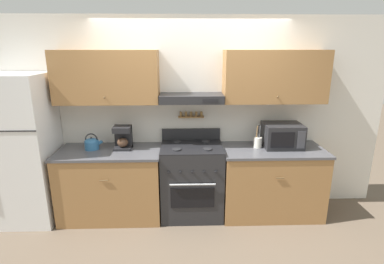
{
  "coord_description": "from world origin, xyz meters",
  "views": [
    {
      "loc": [
        -0.11,
        -3.24,
        2.16
      ],
      "look_at": [
        0.0,
        0.28,
        1.16
      ],
      "focal_mm": 28.0,
      "sensor_mm": 36.0,
      "label": 1
    }
  ],
  "objects_px": {
    "tea_kettle": "(92,143)",
    "coffee_maker": "(123,137)",
    "stove_range": "(192,180)",
    "utensil_crock": "(258,142)",
    "refrigerator": "(22,150)",
    "microwave": "(282,135)"
  },
  "relations": [
    {
      "from": "coffee_maker",
      "to": "tea_kettle",
      "type": "bearing_deg",
      "value": -176.58
    },
    {
      "from": "stove_range",
      "to": "refrigerator",
      "type": "distance_m",
      "value": 2.16
    },
    {
      "from": "stove_range",
      "to": "microwave",
      "type": "relative_size",
      "value": 2.28
    },
    {
      "from": "tea_kettle",
      "to": "microwave",
      "type": "bearing_deg",
      "value": 0.42
    },
    {
      "from": "stove_range",
      "to": "coffee_maker",
      "type": "height_order",
      "value": "coffee_maker"
    },
    {
      "from": "refrigerator",
      "to": "tea_kettle",
      "type": "height_order",
      "value": "refrigerator"
    },
    {
      "from": "microwave",
      "to": "coffee_maker",
      "type": "bearing_deg",
      "value": 179.84
    },
    {
      "from": "tea_kettle",
      "to": "microwave",
      "type": "relative_size",
      "value": 0.48
    },
    {
      "from": "stove_range",
      "to": "microwave",
      "type": "xyz_separation_m",
      "value": [
        1.17,
        0.07,
        0.58
      ]
    },
    {
      "from": "refrigerator",
      "to": "microwave",
      "type": "xyz_separation_m",
      "value": [
        3.28,
        0.1,
        0.13
      ]
    },
    {
      "from": "refrigerator",
      "to": "microwave",
      "type": "height_order",
      "value": "refrigerator"
    },
    {
      "from": "stove_range",
      "to": "microwave",
      "type": "height_order",
      "value": "microwave"
    },
    {
      "from": "refrigerator",
      "to": "microwave",
      "type": "relative_size",
      "value": 3.88
    },
    {
      "from": "coffee_maker",
      "to": "microwave",
      "type": "distance_m",
      "value": 2.05
    },
    {
      "from": "coffee_maker",
      "to": "utensil_crock",
      "type": "distance_m",
      "value": 1.73
    },
    {
      "from": "tea_kettle",
      "to": "coffee_maker",
      "type": "height_order",
      "value": "coffee_maker"
    },
    {
      "from": "refrigerator",
      "to": "tea_kettle",
      "type": "xyz_separation_m",
      "value": [
        0.84,
        0.08,
        0.05
      ]
    },
    {
      "from": "stove_range",
      "to": "tea_kettle",
      "type": "relative_size",
      "value": 4.78
    },
    {
      "from": "stove_range",
      "to": "utensil_crock",
      "type": "height_order",
      "value": "utensil_crock"
    },
    {
      "from": "coffee_maker",
      "to": "utensil_crock",
      "type": "relative_size",
      "value": 1.01
    },
    {
      "from": "stove_range",
      "to": "utensil_crock",
      "type": "bearing_deg",
      "value": 3.41
    },
    {
      "from": "tea_kettle",
      "to": "microwave",
      "type": "xyz_separation_m",
      "value": [
        2.44,
        0.02,
        0.08
      ]
    }
  ]
}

